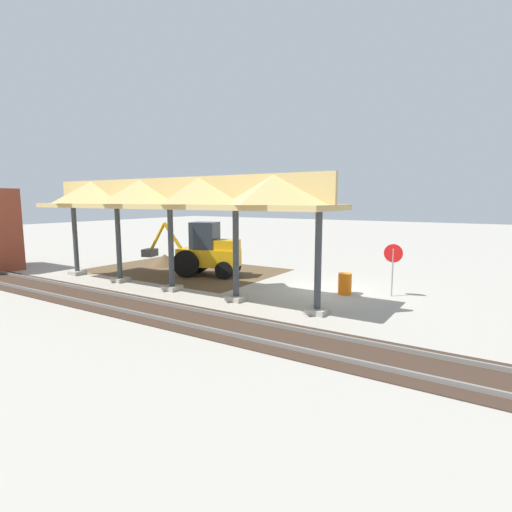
# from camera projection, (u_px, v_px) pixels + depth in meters

# --- Properties ---
(ground_plane) EXTENTS (120.00, 120.00, 0.00)m
(ground_plane) POSITION_uv_depth(u_px,v_px,m) (327.00, 290.00, 17.61)
(ground_plane) COLOR #9E998E
(dirt_work_zone) EXTENTS (10.38, 7.00, 0.01)m
(dirt_work_zone) POSITION_uv_depth(u_px,v_px,m) (185.00, 270.00, 22.68)
(dirt_work_zone) COLOR brown
(dirt_work_zone) RESTS_ON ground
(platform_canopy) EXTENTS (15.06, 3.20, 4.90)m
(platform_canopy) POSITION_uv_depth(u_px,v_px,m) (169.00, 195.00, 17.07)
(platform_canopy) COLOR #9E998E
(platform_canopy) RESTS_ON ground
(rail_tracks) EXTENTS (60.00, 2.58, 0.15)m
(rail_tracks) POSITION_uv_depth(u_px,v_px,m) (246.00, 330.00, 12.20)
(rail_tracks) COLOR slate
(rail_tracks) RESTS_ON ground
(stop_sign) EXTENTS (0.76, 0.06, 2.18)m
(stop_sign) POSITION_uv_depth(u_px,v_px,m) (393.00, 259.00, 16.34)
(stop_sign) COLOR gray
(stop_sign) RESTS_ON ground
(backhoe) EXTENTS (5.43, 2.68, 2.82)m
(backhoe) POSITION_uv_depth(u_px,v_px,m) (206.00, 252.00, 20.90)
(backhoe) COLOR orange
(backhoe) RESTS_ON ground
(dirt_mound) EXTENTS (3.72, 3.72, 1.38)m
(dirt_mound) POSITION_uv_depth(u_px,v_px,m) (165.00, 265.00, 24.32)
(dirt_mound) COLOR brown
(dirt_mound) RESTS_ON ground
(traffic_barrel) EXTENTS (0.56, 0.56, 0.90)m
(traffic_barrel) POSITION_uv_depth(u_px,v_px,m) (345.00, 284.00, 16.85)
(traffic_barrel) COLOR orange
(traffic_barrel) RESTS_ON ground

